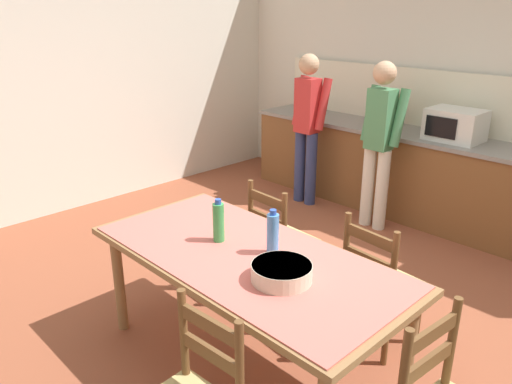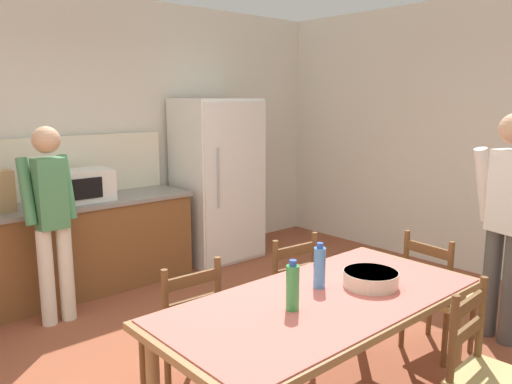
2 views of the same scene
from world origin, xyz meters
name	(u,v)px [view 1 (image 1 of 2)]	position (x,y,z in m)	size (l,w,h in m)	color
ground_plane	(313,318)	(0.00, 0.00, 0.00)	(8.32, 8.32, 0.00)	brown
wall_back	(494,79)	(0.00, 2.66, 1.45)	(6.52, 0.12, 2.90)	silver
wall_left	(80,73)	(-3.26, 0.00, 1.45)	(0.12, 5.20, 2.90)	silver
kitchen_counter	(390,169)	(-0.78, 2.23, 0.45)	(3.39, 0.66, 0.90)	brown
counter_splashback	(412,97)	(-0.78, 2.54, 1.20)	(3.35, 0.03, 0.60)	#EFE8CB
microwave	(455,125)	(-0.12, 2.21, 1.05)	(0.50, 0.39, 0.30)	white
paper_bag	(387,111)	(-0.87, 2.20, 1.08)	(0.24, 0.16, 0.36)	tan
dining_table	(247,266)	(0.03, -0.67, 0.69)	(1.95, 0.93, 0.77)	olive
bottle_near_centre	(219,222)	(-0.22, -0.67, 0.89)	(0.07, 0.07, 0.27)	green
bottle_off_centre	(273,233)	(0.12, -0.56, 0.89)	(0.07, 0.07, 0.27)	#4C8ED6
serving_bowl	(282,271)	(0.37, -0.74, 0.82)	(0.32, 0.32, 0.09)	beige
chair_side_far_left	(279,241)	(-0.41, 0.08, 0.44)	(0.44, 0.42, 0.91)	brown
chair_side_far_right	(379,284)	(0.46, 0.08, 0.44)	(0.45, 0.44, 0.91)	brown
person_at_sink	(307,122)	(-1.54, 1.71, 0.93)	(0.41, 0.29, 1.65)	navy
person_at_counter	(380,138)	(-0.61, 1.69, 0.92)	(0.41, 0.28, 1.64)	silver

